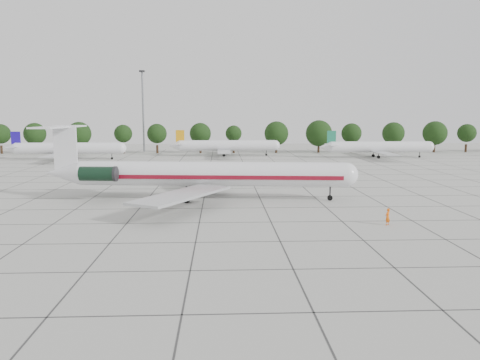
{
  "coord_description": "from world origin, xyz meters",
  "views": [
    {
      "loc": [
        -5.63,
        -58.78,
        11.99
      ],
      "look_at": [
        -3.1,
        0.95,
        3.5
      ],
      "focal_mm": 35.0,
      "sensor_mm": 36.0,
      "label": 1
    }
  ],
  "objects_px": {
    "bg_airliner_d": "(379,147)",
    "floodlight_mast": "(143,106)",
    "bg_airliner_c": "(227,146)",
    "main_airliner": "(194,174)",
    "bg_airliner_b": "(68,149)",
    "ground_crew": "(388,217)"
  },
  "relations": [
    {
      "from": "main_airliner",
      "to": "floodlight_mast",
      "type": "xyz_separation_m",
      "value": [
        -20.67,
        85.44,
        10.62
      ]
    },
    {
      "from": "floodlight_mast",
      "to": "main_airliner",
      "type": "bearing_deg",
      "value": -76.4
    },
    {
      "from": "ground_crew",
      "to": "bg_airliner_b",
      "type": "relative_size",
      "value": 0.07
    },
    {
      "from": "bg_airliner_b",
      "to": "floodlight_mast",
      "type": "xyz_separation_m",
      "value": [
        15.71,
        26.28,
        11.37
      ]
    },
    {
      "from": "bg_airliner_d",
      "to": "floodlight_mast",
      "type": "height_order",
      "value": "floodlight_mast"
    },
    {
      "from": "main_airliner",
      "to": "ground_crew",
      "type": "distance_m",
      "value": 27.47
    },
    {
      "from": "bg_airliner_c",
      "to": "main_airliner",
      "type": "bearing_deg",
      "value": -94.63
    },
    {
      "from": "bg_airliner_b",
      "to": "bg_airliner_c",
      "type": "bearing_deg",
      "value": 12.43
    },
    {
      "from": "bg_airliner_b",
      "to": "floodlight_mast",
      "type": "relative_size",
      "value": 1.11
    },
    {
      "from": "bg_airliner_b",
      "to": "ground_crew",
      "type": "bearing_deg",
      "value": -52.44
    },
    {
      "from": "bg_airliner_c",
      "to": "floodlight_mast",
      "type": "relative_size",
      "value": 1.11
    },
    {
      "from": "bg_airliner_d",
      "to": "floodlight_mast",
      "type": "xyz_separation_m",
      "value": [
        -67.92,
        24.49,
        11.37
      ]
    },
    {
      "from": "bg_airliner_c",
      "to": "floodlight_mast",
      "type": "distance_m",
      "value": 33.27
    },
    {
      "from": "bg_airliner_d",
      "to": "floodlight_mast",
      "type": "relative_size",
      "value": 1.11
    },
    {
      "from": "floodlight_mast",
      "to": "bg_airliner_c",
      "type": "bearing_deg",
      "value": -33.02
    },
    {
      "from": "bg_airliner_b",
      "to": "bg_airliner_d",
      "type": "bearing_deg",
      "value": 1.23
    },
    {
      "from": "ground_crew",
      "to": "floodlight_mast",
      "type": "relative_size",
      "value": 0.07
    },
    {
      "from": "main_airliner",
      "to": "bg_airliner_b",
      "type": "height_order",
      "value": "main_airliner"
    },
    {
      "from": "bg_airliner_b",
      "to": "bg_airliner_d",
      "type": "height_order",
      "value": "same"
    },
    {
      "from": "bg_airliner_c",
      "to": "bg_airliner_d",
      "type": "xyz_separation_m",
      "value": [
        41.71,
        -7.45,
        0.0
      ]
    },
    {
      "from": "ground_crew",
      "to": "floodlight_mast",
      "type": "bearing_deg",
      "value": -107.04
    },
    {
      "from": "main_airliner",
      "to": "floodlight_mast",
      "type": "height_order",
      "value": "floodlight_mast"
    }
  ]
}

